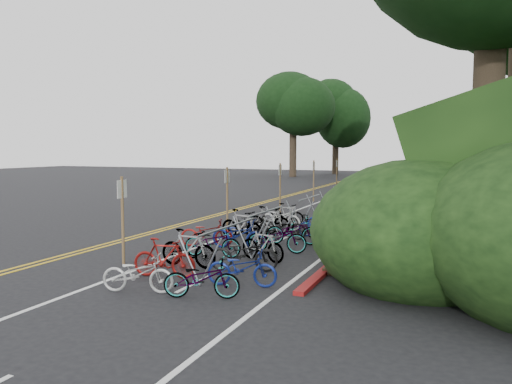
{
  "coord_description": "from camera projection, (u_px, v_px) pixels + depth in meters",
  "views": [
    {
      "loc": [
        8.92,
        -12.16,
        3.21
      ],
      "look_at": [
        0.54,
        8.02,
        1.3
      ],
      "focal_mm": 35.0,
      "sensor_mm": 36.0,
      "label": 1
    }
  ],
  "objects": [
    {
      "name": "bike_valet",
      "position": [
        255.0,
        236.0,
        15.7
      ],
      "size": [
        3.32,
        12.21,
        1.09
      ],
      "color": "beige",
      "rests_on": "ground"
    },
    {
      "name": "road_markings",
      "position": [
        274.0,
        215.0,
        23.92
      ],
      "size": [
        7.47,
        80.0,
        0.01
      ],
      "color": "gold",
      "rests_on": "ground"
    },
    {
      "name": "bike_rack_front",
      "position": [
        228.0,
        238.0,
        12.99
      ],
      "size": [
        1.16,
        3.29,
        1.2
      ],
      "color": "gray",
      "rests_on": "ground"
    },
    {
      "name": "signpost_near",
      "position": [
        123.0,
        214.0,
        13.76
      ],
      "size": [
        0.08,
        0.4,
        2.45
      ],
      "color": "brown",
      "rests_on": "ground"
    },
    {
      "name": "signposts_rest",
      "position": [
        299.0,
        181.0,
        27.4
      ],
      "size": [
        0.08,
        18.4,
        2.5
      ],
      "color": "brown",
      "rests_on": "ground"
    },
    {
      "name": "red_curb",
      "position": [
        388.0,
        215.0,
        23.73
      ],
      "size": [
        0.25,
        28.0,
        0.1
      ],
      "primitive_type": "cube",
      "color": "maroon",
      "rests_on": "ground"
    },
    {
      "name": "bike_front",
      "position": [
        207.0,
        233.0,
        16.33
      ],
      "size": [
        1.1,
        1.83,
        0.91
      ],
      "primitive_type": "imported",
      "rotation": [
        0.0,
        0.0,
        1.88
      ],
      "color": "maroon",
      "rests_on": "ground"
    },
    {
      "name": "tree_cluster",
      "position": [
        484.0,
        2.0,
        30.37
      ],
      "size": [
        33.02,
        54.52,
        19.41
      ],
      "color": "#2D2319",
      "rests_on": "ground"
    },
    {
      "name": "ground",
      "position": [
        136.0,
        256.0,
        14.87
      ],
      "size": [
        120.0,
        120.0,
        0.0
      ],
      "primitive_type": "plane",
      "color": "black",
      "rests_on": "ground"
    },
    {
      "name": "bike_racks_rest",
      "position": [
        337.0,
        194.0,
        25.61
      ],
      "size": [
        1.14,
        23.0,
        1.17
      ],
      "color": "gray",
      "rests_on": "ground"
    }
  ]
}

